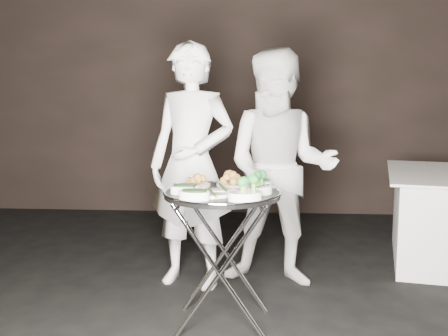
# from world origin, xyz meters

# --- Properties ---
(wall_back) EXTENTS (6.00, 0.05, 3.00)m
(wall_back) POSITION_xyz_m (0.00, 3.52, 1.50)
(wall_back) COLOR black
(wall_back) RESTS_ON floor
(tray_stand) EXTENTS (0.55, 0.47, 0.81)m
(tray_stand) POSITION_xyz_m (0.05, 0.46, 0.46)
(tray_stand) COLOR silver
(tray_stand) RESTS_ON floor
(serving_tray) EXTENTS (0.70, 0.70, 0.04)m
(serving_tray) POSITION_xyz_m (0.05, 0.46, 0.82)
(serving_tray) COLOR black
(serving_tray) RESTS_ON tray_stand
(potato_plate_a) EXTENTS (0.19, 0.19, 0.07)m
(potato_plate_a) POSITION_xyz_m (-0.13, 0.63, 0.86)
(potato_plate_a) COLOR beige
(potato_plate_a) RESTS_ON serving_tray
(potato_plate_b) EXTENTS (0.21, 0.21, 0.08)m
(potato_plate_b) POSITION_xyz_m (0.11, 0.67, 0.86)
(potato_plate_b) COLOR beige
(potato_plate_b) RESTS_ON serving_tray
(greens_bowl) EXTENTS (0.13, 0.13, 0.08)m
(greens_bowl) POSITION_xyz_m (0.28, 0.59, 0.86)
(greens_bowl) COLOR white
(greens_bowl) RESTS_ON serving_tray
(asparagus_plate_a) EXTENTS (0.21, 0.15, 0.04)m
(asparagus_plate_a) POSITION_xyz_m (0.06, 0.46, 0.85)
(asparagus_plate_a) COLOR white
(asparagus_plate_a) RESTS_ON serving_tray
(asparagus_plate_b) EXTENTS (0.21, 0.15, 0.04)m
(asparagus_plate_b) POSITION_xyz_m (0.01, 0.31, 0.85)
(asparagus_plate_b) COLOR white
(asparagus_plate_b) RESTS_ON serving_tray
(spinach_bowl_a) EXTENTS (0.19, 0.15, 0.07)m
(spinach_bowl_a) POSITION_xyz_m (-0.16, 0.41, 0.86)
(spinach_bowl_a) COLOR white
(spinach_bowl_a) RESTS_ON serving_tray
(spinach_bowl_b) EXTENTS (0.20, 0.15, 0.07)m
(spinach_bowl_b) POSITION_xyz_m (-0.09, 0.24, 0.86)
(spinach_bowl_b) COLOR white
(spinach_bowl_b) RESTS_ON serving_tray
(broccoli_bowl_a) EXTENTS (0.22, 0.20, 0.08)m
(broccoli_bowl_a) POSITION_xyz_m (0.26, 0.42, 0.86)
(broccoli_bowl_a) COLOR white
(broccoli_bowl_a) RESTS_ON serving_tray
(broccoli_bowl_b) EXTENTS (0.22, 0.18, 0.08)m
(broccoli_bowl_b) POSITION_xyz_m (0.19, 0.23, 0.86)
(broccoli_bowl_b) COLOR white
(broccoli_bowl_b) RESTS_ON serving_tray
(serving_utensils) EXTENTS (0.57, 0.41, 0.01)m
(serving_utensils) POSITION_xyz_m (0.07, 0.53, 0.87)
(serving_utensils) COLOR silver
(serving_utensils) RESTS_ON serving_tray
(waiter_left) EXTENTS (0.74, 0.59, 1.76)m
(waiter_left) POSITION_xyz_m (-0.22, 1.17, 0.88)
(waiter_left) COLOR silver
(waiter_left) RESTS_ON floor
(waiter_right) EXTENTS (0.92, 0.76, 1.71)m
(waiter_right) POSITION_xyz_m (0.42, 1.22, 0.86)
(waiter_right) COLOR silver
(waiter_right) RESTS_ON floor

